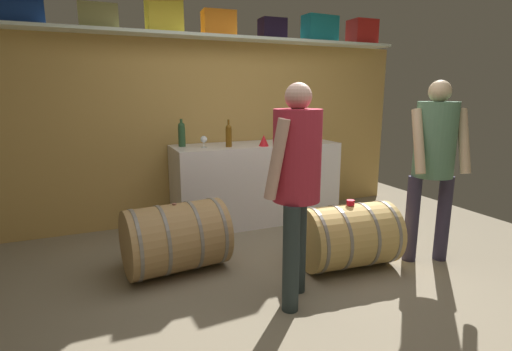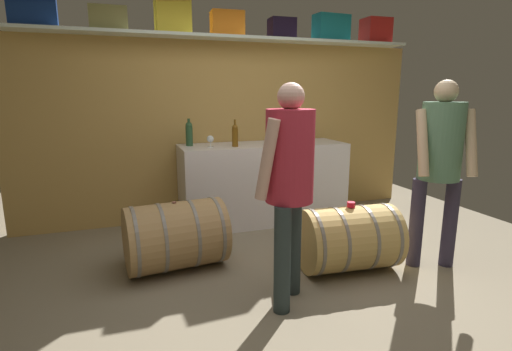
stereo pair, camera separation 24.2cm
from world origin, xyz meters
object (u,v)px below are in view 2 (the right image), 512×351
Objects in this scene: toolcase_olive at (109,19)px; winemaker_pouring at (440,156)px; toolcase_navy at (33,9)px; wine_bottle_green at (189,133)px; wine_glass at (210,139)px; tasting_cup at (351,204)px; visitor_tasting at (289,173)px; toolcase_yellow at (173,17)px; wine_barrel_near at (348,238)px; toolcase_red at (376,31)px; toolcase_black at (282,29)px; toolcase_teal at (331,28)px; wine_bottle_amber at (235,135)px; work_cabinet at (263,183)px; red_funnel at (270,141)px; wine_barrel_far at (176,235)px; toolcase_orange at (227,24)px.

toolcase_olive reaches higher than winemaker_pouring.
toolcase_navy is 1.38× the size of wine_bottle_green.
wine_glass reaches higher than tasting_cup.
winemaker_pouring is 1.44m from visitor_tasting.
toolcase_yellow is 2.85m from wine_barrel_near.
toolcase_olive is 3.14m from toolcase_red.
wine_barrel_near is 0.54× the size of visitor_tasting.
toolcase_black is (2.54, 0.00, -0.05)m from toolcase_navy.
wine_bottle_green is (-1.13, -0.11, -1.16)m from toolcase_black.
wine_bottle_green is at bearing 50.58° from visitor_tasting.
toolcase_red is at bearing -3.77° from toolcase_yellow.
wine_glass is (1.61, -0.28, -1.27)m from toolcase_navy.
wine_barrel_near is (2.48, -1.68, -1.98)m from toolcase_navy.
wine_bottle_amber is at bearing -169.21° from toolcase_teal.
toolcase_red is at bearing 8.15° from work_cabinet.
toolcase_teal is (2.51, 0.00, 0.04)m from toolcase_olive.
toolcase_olive reaches higher than toolcase_black.
red_funnel is at bearing -13.05° from wine_bottle_amber.
tasting_cup is at bearing -26.15° from visitor_tasting.
red_funnel is 1.34m from tasting_cup.
toolcase_teal reaches higher than work_cabinet.
toolcase_red is at bearing 17.46° from wine_barrel_far.
tasting_cup is (0.01, 0.00, 0.30)m from wine_barrel_near.
visitor_tasting is (0.36, -1.89, -0.10)m from wine_bottle_green.
toolcase_black is 0.19× the size of visitor_tasting.
toolcase_red is 0.17× the size of work_cabinet.
toolcase_navy is at bearing 169.67° from wine_bottle_amber.
wine_barrel_near is at bearing -80.65° from work_cabinet.
toolcase_orange is at bearing -177.97° from toolcase_red.
toolcase_navy is 3.44m from tasting_cup.
toolcase_teal is 3.46× the size of red_funnel.
toolcase_yellow reaches higher than wine_barrel_far.
toolcase_navy is 3.29× the size of wine_glass.
wine_bottle_green is 1.96m from tasting_cup.
work_cabinet is at bearing 104.09° from wine_barrel_near.
wine_glass is at bearing -46.50° from toolcase_yellow.
toolcase_olive is 0.23× the size of visitor_tasting.
wine_barrel_far is (-0.52, -0.90, -0.70)m from wine_glass.
toolcase_olive is 2.97m from tasting_cup.
wine_barrel_far is (1.09, -1.18, -1.97)m from toolcase_navy.
toolcase_olive is at bearing 171.84° from work_cabinet.
wine_bottle_green is at bearing 67.33° from wine_barrel_far.
wine_glass is at bearing -173.57° from toolcase_teal.
red_funnel reaches higher than tasting_cup.
toolcase_teal is (1.29, 0.00, 0.02)m from toolcase_orange.
wine_bottle_green is at bearing 159.12° from red_funnel.
visitor_tasting is at bearing -104.66° from work_cabinet.
toolcase_orange is 1.27m from wine_bottle_green.
tasting_cup is 0.04× the size of winemaker_pouring.
toolcase_red reaches higher than tasting_cup.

